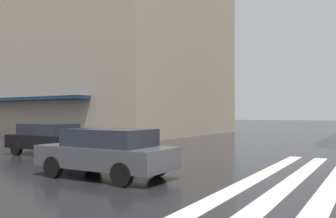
# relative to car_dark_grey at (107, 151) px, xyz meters

# --- Properties ---
(haussmann_block_mid) EXTENTS (19.13, 25.26, 20.47)m
(haussmann_block_mid) POSITION_rel_car_dark_grey_xyz_m (18.96, 18.87, 9.27)
(haussmann_block_mid) COLOR tan
(haussmann_block_mid) RESTS_ON ground_plane
(car_dark_grey) EXTENTS (1.85, 4.10, 1.41)m
(car_dark_grey) POSITION_rel_car_dark_grey_xyz_m (0.00, 0.00, 0.00)
(car_dark_grey) COLOR #4C4C51
(car_dark_grey) RESTS_ON ground_plane
(car_black) EXTENTS (1.85, 4.10, 1.41)m
(car_black) POSITION_rel_car_dark_grey_xyz_m (3.00, 5.92, 0.00)
(car_black) COLOR black
(car_black) RESTS_ON ground_plane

